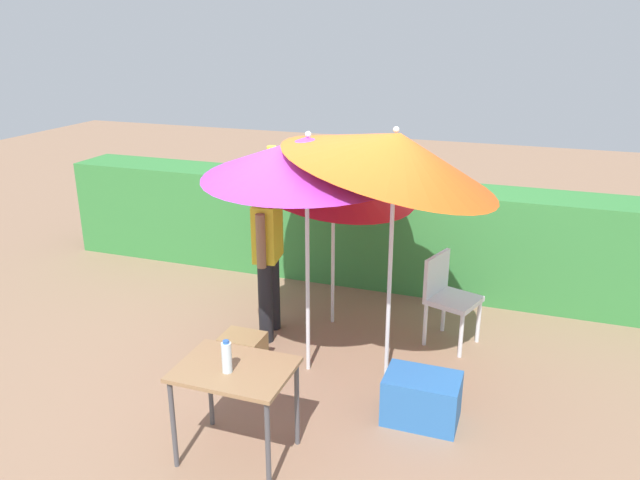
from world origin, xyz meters
TOP-DOWN VIEW (x-y plane):
  - ground_plane at (0.00, 0.00)m, footprint 24.00×24.00m
  - hedge_row at (0.00, 2.11)m, footprint 8.00×0.70m
  - umbrella_rainbow at (0.73, 0.02)m, footprint 1.84×1.81m
  - umbrella_orange at (-0.04, 0.86)m, footprint 1.72×1.69m
  - umbrella_yellow at (0.05, -0.14)m, footprint 1.77×1.77m
  - person_vendor at (-0.56, 0.37)m, footprint 0.27×0.56m
  - chair_plastic at (1.13, 0.81)m, footprint 0.56×0.56m
  - cooler_box at (1.15, -0.56)m, footprint 0.58×0.39m
  - crate_cardboard at (-0.56, -0.24)m, footprint 0.38×0.31m
  - folding_table at (-0.02, -1.42)m, footprint 0.80×0.60m
  - bottle_water at (-0.04, -1.49)m, footprint 0.07×0.07m

SIDE VIEW (x-z plane):
  - ground_plane at x=0.00m, z-range 0.00..0.00m
  - crate_cardboard at x=-0.56m, z-range 0.00..0.29m
  - cooler_box at x=1.15m, z-range 0.00..0.39m
  - chair_plastic at x=1.13m, z-range 0.07..0.96m
  - hedge_row at x=0.00m, z-range 0.00..1.23m
  - folding_table at x=-0.02m, z-range 0.28..1.00m
  - bottle_water at x=-0.04m, z-range 0.72..0.96m
  - person_vendor at x=-0.56m, z-range -0.01..1.87m
  - umbrella_orange at x=-0.04m, z-range 0.62..2.59m
  - umbrella_yellow at x=0.05m, z-range 0.88..3.06m
  - umbrella_rainbow at x=0.73m, z-range 0.81..3.22m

